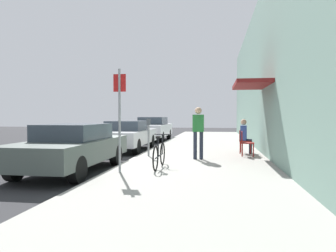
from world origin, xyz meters
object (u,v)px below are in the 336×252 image
seated_patron_1 (245,135)px  parked_car_2 (153,128)px  cafe_chair_1 (243,140)px  street_sign (120,112)px  parking_meter (149,134)px  cafe_chair_0 (246,142)px  parked_car_0 (72,147)px  bicycle_0 (159,155)px  pedestrian_standing (198,129)px  parked_car_1 (127,135)px

seated_patron_1 → parked_car_2: bearing=126.2°
cafe_chair_1 → street_sign: bearing=-126.9°
parked_car_2 → parking_meter: bearing=-79.3°
cafe_chair_0 → seated_patron_1: (0.06, 0.85, 0.19)m
parked_car_0 → parked_car_2: 10.89m
parked_car_0 → parked_car_2: parked_car_2 is taller
parked_car_0 → cafe_chair_0: bearing=33.2°
cafe_chair_0 → seated_patron_1: size_ratio=0.67×
bicycle_0 → cafe_chair_0: 3.87m
seated_patron_1 → cafe_chair_1: bearing=171.5°
parked_car_2 → street_sign: size_ratio=1.69×
cafe_chair_1 → pedestrian_standing: bearing=-129.9°
parked_car_1 → street_sign: street_sign is taller
parked_car_1 → pedestrian_standing: pedestrian_standing is taller
pedestrian_standing → cafe_chair_1: bearing=50.1°
bicycle_0 → cafe_chair_1: (2.55, 3.77, 0.14)m
parked_car_2 → bicycle_0: 10.84m
street_sign → cafe_chair_1: bearing=53.1°
parked_car_2 → street_sign: street_sign is taller
parked_car_2 → pedestrian_standing: size_ratio=2.59×
parked_car_1 → cafe_chair_0: bearing=-22.7°
parked_car_2 → bicycle_0: size_ratio=2.57×
parked_car_0 → parked_car_1: parked_car_0 is taller
parked_car_1 → parked_car_2: (0.00, 5.61, 0.06)m
bicycle_0 → cafe_chair_0: bearing=48.8°
parked_car_2 → bicycle_0: (2.37, -10.58, -0.28)m
street_sign → seated_patron_1: (3.48, 4.54, -0.82)m
street_sign → cafe_chair_1: size_ratio=2.99×
parked_car_1 → cafe_chair_1: (4.92, -1.20, -0.07)m
seated_patron_1 → cafe_chair_0: bearing=-94.0°
cafe_chair_1 → seated_patron_1: seated_patron_1 is taller
street_sign → cafe_chair_0: bearing=47.2°
parking_meter → parked_car_2: bearing=100.7°
parked_car_1 → pedestrian_standing: bearing=-43.2°
pedestrian_standing → parked_car_0: bearing=-146.9°
parked_car_1 → parked_car_2: bearing=90.0°
parked_car_1 → cafe_chair_1: bearing=-13.7°
parked_car_1 → pedestrian_standing: size_ratio=2.59×
parking_meter → cafe_chair_0: parking_meter is taller
parked_car_1 → cafe_chair_0: parked_car_1 is taller
parked_car_0 → cafe_chair_1: bearing=39.7°
parking_meter → cafe_chair_1: (3.37, 1.42, -0.26)m
parked_car_1 → parking_meter: bearing=-59.4°
parked_car_0 → parked_car_2: (0.00, 10.89, 0.06)m
bicycle_0 → seated_patron_1: bearing=55.2°
parking_meter → street_sign: bearing=-90.9°
pedestrian_standing → street_sign: bearing=-124.6°
cafe_chair_1 → seated_patron_1: (0.06, -0.01, 0.19)m
parked_car_0 → bicycle_0: size_ratio=2.57×
bicycle_0 → parked_car_2: bearing=102.6°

